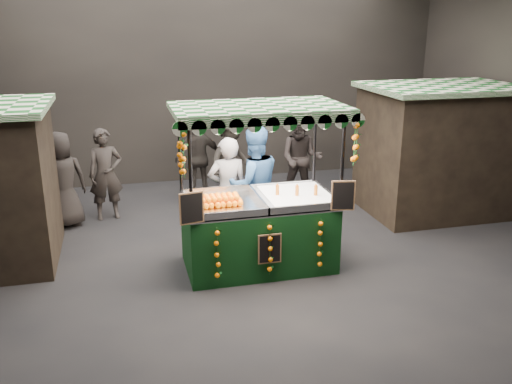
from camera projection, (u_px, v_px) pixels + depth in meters
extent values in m
plane|color=black|center=(245.00, 261.00, 9.12)|extent=(12.00, 12.00, 0.00)
cube|color=black|center=(196.00, 78.00, 12.98)|extent=(12.00, 0.10, 5.00)
cube|color=black|center=(408.00, 228.00, 3.75)|extent=(12.00, 0.10, 5.00)
cube|color=black|center=(438.00, 152.00, 11.16)|extent=(2.80, 2.00, 2.50)
cube|color=#125419|center=(445.00, 87.00, 10.76)|extent=(3.00, 2.20, 0.10)
cube|color=black|center=(258.00, 235.00, 8.80)|extent=(2.32, 1.27, 1.06)
cube|color=silver|center=(258.00, 203.00, 8.64)|extent=(2.32, 1.27, 0.04)
cylinder|color=black|center=(192.00, 210.00, 7.76)|extent=(0.05, 0.05, 2.53)
cylinder|color=black|center=(341.00, 198.00, 8.29)|extent=(0.05, 0.05, 2.53)
cylinder|color=black|center=(182.00, 186.00, 8.87)|extent=(0.05, 0.05, 2.53)
cylinder|color=black|center=(313.00, 176.00, 9.40)|extent=(0.05, 0.05, 2.53)
cube|color=#125419|center=(259.00, 108.00, 8.18)|extent=(2.59, 1.53, 0.08)
cube|color=white|center=(297.00, 196.00, 8.76)|extent=(1.03, 1.14, 0.08)
cube|color=black|center=(192.00, 208.00, 7.68)|extent=(0.36, 0.10, 0.46)
cube|color=black|center=(343.00, 196.00, 8.22)|extent=(0.36, 0.10, 0.46)
cube|color=black|center=(270.00, 249.00, 8.16)|extent=(0.36, 0.03, 0.46)
imported|color=slate|center=(228.00, 191.00, 9.61)|extent=(0.71, 0.47, 1.92)
imported|color=#295085|center=(254.00, 185.00, 9.67)|extent=(1.08, 0.88, 2.09)
imported|color=#2D2724|center=(106.00, 174.00, 10.81)|extent=(0.72, 0.53, 1.82)
imported|color=black|center=(301.00, 159.00, 11.79)|extent=(1.15, 1.05, 1.92)
imported|color=#2A2622|center=(199.00, 158.00, 12.11)|extent=(1.08, 0.51, 1.79)
imported|color=#2B2623|center=(231.00, 159.00, 11.83)|extent=(1.41, 1.33, 1.91)
imported|color=black|center=(62.00, 180.00, 10.37)|extent=(1.04, 0.83, 1.86)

